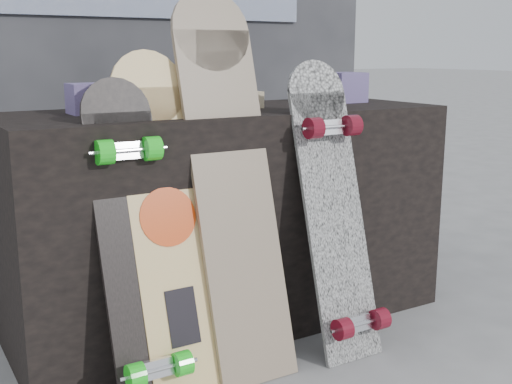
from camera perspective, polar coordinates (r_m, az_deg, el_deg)
ground at (r=2.14m, az=4.18°, el=-15.59°), size 60.00×60.00×0.00m
vendor_table at (r=2.39m, az=-2.56°, el=-2.22°), size 1.60×0.60×0.80m
booth at (r=3.09m, az=-10.42°, el=14.00°), size 2.40×0.22×2.20m
merch_box_purple at (r=2.22m, az=-13.98°, el=8.08°), size 0.18×0.12×0.10m
merch_box_small at (r=2.68m, az=7.86°, el=9.20°), size 0.14×0.14×0.12m
merch_box_flat at (r=2.35m, az=-2.22°, el=8.16°), size 0.22×0.10×0.06m
longboard_geisha at (r=1.93m, az=-7.97°, el=-1.78°), size 0.23×0.32×1.01m
longboard_celtic at (r=2.01m, az=-2.25°, el=1.87°), size 0.27×0.36×1.20m
longboard_cascadia at (r=2.15m, az=7.05°, el=-1.17°), size 0.22×0.34×0.98m
skateboard_dark at (r=1.88m, az=-10.69°, el=-3.99°), size 0.21×0.34×0.93m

